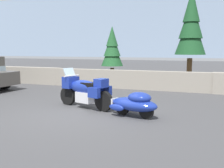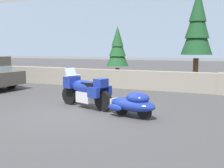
{
  "view_description": "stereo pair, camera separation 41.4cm",
  "coord_description": "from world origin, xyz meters",
  "px_view_note": "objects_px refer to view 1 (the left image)",
  "views": [
    {
      "loc": [
        3.67,
        -7.05,
        1.98
      ],
      "look_at": [
        0.8,
        0.91,
        0.85
      ],
      "focal_mm": 41.63,
      "sensor_mm": 36.0,
      "label": 1
    },
    {
      "loc": [
        4.06,
        -6.9,
        1.98
      ],
      "look_at": [
        0.8,
        0.91,
        0.85
      ],
      "focal_mm": 41.63,
      "sensor_mm": 36.0,
      "label": 2
    }
  ],
  "objects_px": {
    "touring_motorcycle": "(85,90)",
    "pine_tree_secondary": "(112,48)",
    "pine_tree_tall": "(191,25)",
    "car_shaped_trailer": "(134,103)"
  },
  "relations": [
    {
      "from": "pine_tree_tall",
      "to": "pine_tree_secondary",
      "type": "relative_size",
      "value": 1.6
    },
    {
      "from": "pine_tree_tall",
      "to": "pine_tree_secondary",
      "type": "height_order",
      "value": "pine_tree_tall"
    },
    {
      "from": "pine_tree_secondary",
      "to": "touring_motorcycle",
      "type": "bearing_deg",
      "value": -79.16
    },
    {
      "from": "touring_motorcycle",
      "to": "pine_tree_secondary",
      "type": "distance_m",
      "value": 6.14
    },
    {
      "from": "car_shaped_trailer",
      "to": "pine_tree_tall",
      "type": "xyz_separation_m",
      "value": [
        1.09,
        7.49,
        2.85
      ]
    },
    {
      "from": "touring_motorcycle",
      "to": "car_shaped_trailer",
      "type": "distance_m",
      "value": 2.01
    },
    {
      "from": "touring_motorcycle",
      "to": "pine_tree_secondary",
      "type": "xyz_separation_m",
      "value": [
        -1.12,
        5.87,
        1.42
      ]
    },
    {
      "from": "car_shaped_trailer",
      "to": "pine_tree_secondary",
      "type": "relative_size",
      "value": 0.68
    },
    {
      "from": "touring_motorcycle",
      "to": "pine_tree_secondary",
      "type": "bearing_deg",
      "value": 100.84
    },
    {
      "from": "car_shaped_trailer",
      "to": "touring_motorcycle",
      "type": "bearing_deg",
      "value": 162.63
    }
  ]
}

